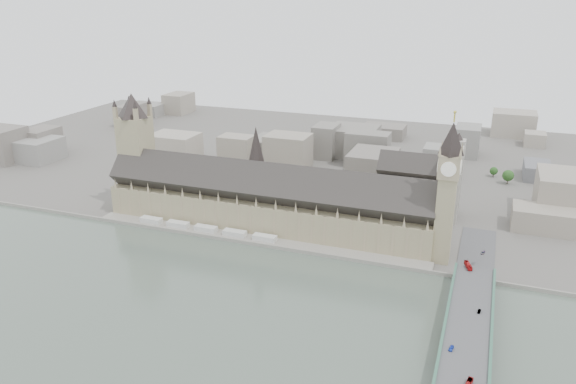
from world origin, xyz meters
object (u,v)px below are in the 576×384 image
(westminster_bridge, at_px, (467,335))
(car_blue, at_px, (451,348))
(car_silver, at_px, (479,311))
(car_approach, at_px, (483,253))
(westminster_abbey, at_px, (421,185))
(red_bus_north, at_px, (468,265))
(elizabeth_tower, at_px, (448,183))
(palace_of_westminster, at_px, (266,201))
(victoria_tower, at_px, (136,146))

(westminster_bridge, height_order, car_blue, car_blue)
(car_silver, distance_m, car_approach, 78.81)
(westminster_abbey, xyz_separation_m, red_bus_north, (46.61, -111.84, -13.30))
(elizabeth_tower, bearing_deg, palace_of_westminster, 175.15)
(red_bus_north, bearing_deg, victoria_tower, 152.48)
(car_blue, relative_size, car_approach, 0.89)
(westminster_abbey, bearing_deg, palace_of_westminster, -145.83)
(car_silver, bearing_deg, westminster_abbey, 115.82)
(victoria_tower, bearing_deg, elizabeth_tower, -3.96)
(victoria_tower, relative_size, westminster_bridge, 0.31)
(victoria_tower, bearing_deg, red_bus_north, -8.71)
(victoria_tower, relative_size, westminster_abbey, 1.47)
(palace_of_westminster, xyz_separation_m, car_blue, (155.21, -131.56, -11.63))
(car_silver, bearing_deg, victoria_tower, 168.67)
(elizabeth_tower, height_order, car_blue, elizabeth_tower)
(elizabeth_tower, height_order, red_bus_north, elizabeth_tower)
(palace_of_westminster, height_order, car_blue, palace_of_westminster)
(westminster_bridge, relative_size, car_blue, 67.03)
(westminster_bridge, xyz_separation_m, car_approach, (3.83, 95.65, 5.91))
(westminster_bridge, distance_m, car_silver, 18.46)
(westminster_bridge, distance_m, red_bus_north, 71.12)
(red_bus_north, bearing_deg, westminster_bridge, -105.19)
(westminster_abbey, relative_size, car_silver, 16.39)
(red_bus_north, height_order, car_blue, red_bus_north)
(palace_of_westminster, height_order, victoria_tower, victoria_tower)
(elizabeth_tower, height_order, westminster_abbey, elizabeth_tower)
(palace_of_westminster, bearing_deg, victoria_tower, 177.04)
(victoria_tower, bearing_deg, palace_of_westminster, -2.96)
(victoria_tower, distance_m, westminster_bridge, 309.91)
(car_blue, bearing_deg, palace_of_westminster, 149.47)
(palace_of_westminster, bearing_deg, elizabeth_tower, -4.85)
(westminster_bridge, xyz_separation_m, car_blue, (-6.79, -24.35, 5.95))
(elizabeth_tower, xyz_separation_m, car_blue, (17.21, -119.85, -47.01))
(victoria_tower, height_order, car_approach, victoria_tower)
(elizabeth_tower, bearing_deg, victoria_tower, 176.04)
(westminster_bridge, bearing_deg, car_silver, 74.01)
(elizabeth_tower, distance_m, car_blue, 129.89)
(palace_of_westminster, xyz_separation_m, westminster_bridge, (162.00, -107.20, -17.58))
(red_bus_north, distance_m, car_silver, 54.62)
(victoria_tower, bearing_deg, westminster_abbey, 16.50)
(car_approach, bearing_deg, westminster_bridge, -79.67)
(westminster_bridge, relative_size, car_approach, 59.90)
(palace_of_westminster, distance_m, elizabeth_tower, 142.94)
(westminster_bridge, height_order, westminster_abbey, westminster_abbey)
(westminster_abbey, xyz_separation_m, car_silver, (55.90, -165.65, -14.15))
(victoria_tower, distance_m, westminster_abbey, 244.79)
(westminster_bridge, relative_size, car_silver, 78.35)
(red_bus_north, height_order, car_approach, red_bus_north)
(palace_of_westminster, bearing_deg, car_blue, -40.28)
(westminster_bridge, distance_m, car_blue, 25.97)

